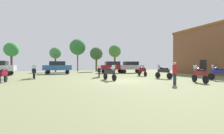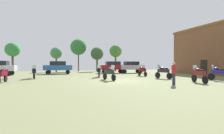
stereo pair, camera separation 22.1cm
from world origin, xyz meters
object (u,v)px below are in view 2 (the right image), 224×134
Objects in this scene: motorcycle_7 at (109,73)px; tree_4 at (78,47)px; motorcycle_3 at (163,72)px; tree_3 at (116,51)px; car_1 at (58,67)px; car_2 at (131,66)px; tree_1 at (56,53)px; tree_5 at (13,50)px; motorcycle_6 at (99,71)px; motorcycle_8 at (2,74)px; motorcycle_9 at (6,72)px; car_3 at (113,66)px; motorcycle_4 at (142,71)px; motorcycle_1 at (219,73)px; motorcycle_2 at (34,72)px; tree_2 at (97,54)px; motorcycle_5 at (199,74)px; person_1 at (174,72)px.

motorcycle_7 is 21.42m from tree_4.
tree_3 reaches higher than motorcycle_3.
car_2 is (12.19, -1.08, 0.00)m from car_1.
tree_5 is (-7.59, -0.12, 0.42)m from tree_1.
motorcycle_6 is at bearing -51.97° from tree_5.
motorcycle_6 is at bearing 22.47° from motorcycle_8.
tree_4 reaches higher than motorcycle_7.
car_3 is at bearing 10.31° from motorcycle_9.
car_1 is 10.35m from tree_4.
tree_1 is at bearing 54.76° from motorcycle_9.
motorcycle_4 is 5.87m from motorcycle_6.
motorcycle_1 is at bearing -155.54° from car_3.
motorcycle_1 is 0.31× the size of tree_4.
motorcycle_9 is (-15.82, 4.57, -0.03)m from motorcycle_3.
car_3 is at bearing 96.75° from motorcycle_1.
car_2 is 13.08m from tree_4.
car_1 reaches higher than motorcycle_2.
car_1 is 0.86× the size of tree_2.
tree_3 is (17.71, 15.70, 3.69)m from motorcycle_9.
tree_5 is at bearing -179.11° from tree_1.
tree_3 is at bearing 98.83° from motorcycle_5.
motorcycle_2 is 16.36m from car_2.
tree_3 is at bearing 82.26° from motorcycle_1.
car_1 is (2.61, 8.02, 0.44)m from motorcycle_2.
car_1 is at bearing -116.64° from tree_4.
motorcycle_2 is 0.38× the size of tree_3.
tree_1 is (-11.20, 24.20, 2.98)m from motorcycle_5.
motorcycle_5 is 16.39m from motorcycle_8.
motorcycle_2 is 1.00× the size of motorcycle_3.
motorcycle_3 is 20.69m from tree_3.
motorcycle_8 is at bearing 126.05° from car_2.
person_1 is (13.26, -9.47, 0.29)m from motorcycle_9.
person_1 reaches higher than motorcycle_5.
motorcycle_1 is at bearing 25.20° from motorcycle_5.
motorcycle_7 is at bearing 149.37° from car_2.
tree_3 reaches higher than tree_5.
motorcycle_2 is 13.92m from motorcycle_3.
car_1 is at bearing 135.16° from motorcycle_5.
motorcycle_1 reaches higher than motorcycle_2.
tree_2 is at bearing -170.35° from tree_3.
tree_2 reaches higher than car_3.
tree_5 reaches higher than motorcycle_6.
car_2 is at bearing -119.53° from motorcycle_6.
motorcycle_3 reaches higher than motorcycle_7.
tree_3 reaches higher than motorcycle_8.
motorcycle_1 reaches higher than motorcycle_5.
motorcycle_3 is 16.41m from car_1.
motorcycle_1 is 6.27m from person_1.
motorcycle_5 reaches higher than motorcycle_9.
motorcycle_9 is at bearing -131.58° from tree_2.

